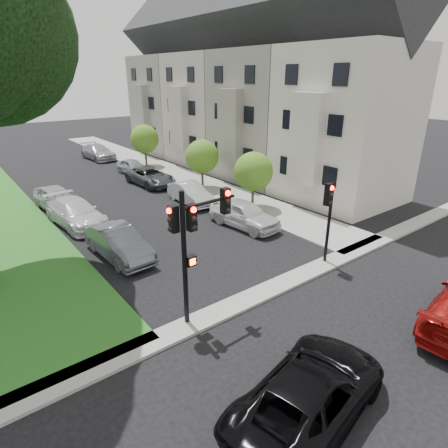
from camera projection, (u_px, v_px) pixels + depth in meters
ground at (307, 314)px, 13.77m from camera, size 140.00×140.00×0.00m
sidewalk_right at (158, 167)px, 35.21m from camera, size 3.50×44.00×0.12m
sidewalk_cross at (269, 290)px, 15.21m from camera, size 60.00×1.00×0.12m
house_a at (348, 96)px, 24.12m from camera, size 7.70×7.55×15.97m
house_b at (267, 92)px, 29.63m from camera, size 7.70×7.55×15.97m
house_c at (212, 89)px, 35.15m from camera, size 7.70×7.55×15.97m
house_d at (171, 87)px, 40.66m from camera, size 7.70×7.55×15.97m
small_tree_a at (253, 172)px, 23.69m from camera, size 2.49×2.49×3.74m
small_tree_b at (202, 157)px, 27.91m from camera, size 2.51×2.51×3.77m
small_tree_c at (144, 139)px, 34.81m from camera, size 2.62×2.62×3.94m
traffic_signal_main at (193, 233)px, 12.21m from camera, size 2.39×0.62×4.91m
traffic_signal_secondary at (329, 209)px, 16.43m from camera, size 0.51×0.41×3.91m
car_cross_near at (311, 392)px, 9.48m from camera, size 5.57×3.38×1.44m
car_parked_0 at (244, 214)px, 21.43m from camera, size 2.31×4.71×1.55m
car_parked_1 at (190, 193)px, 25.38m from camera, size 1.75×4.31×1.39m
car_parked_2 at (150, 176)px, 29.67m from camera, size 2.53×5.06×1.38m
car_parked_3 at (133, 167)px, 32.81m from camera, size 1.76×3.96×1.33m
car_parked_4 at (98, 152)px, 38.68m from camera, size 2.45×5.27×1.49m
car_parked_5 at (119, 243)px, 17.78m from camera, size 1.87×4.67×1.51m
car_parked_6 at (76, 213)px, 21.67m from camera, size 2.59×5.35×1.50m
car_parked_7 at (57, 198)px, 24.11m from camera, size 2.23×4.68×1.54m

